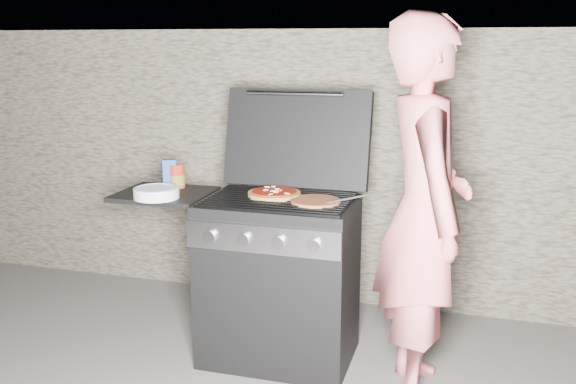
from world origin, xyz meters
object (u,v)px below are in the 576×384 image
(sauce_jar, at_px, (177,176))
(gas_grill, at_px, (236,275))
(pizza_topped, at_px, (274,193))
(person, at_px, (424,212))

(sauce_jar, bearing_deg, gas_grill, -17.35)
(pizza_topped, height_order, sauce_jar, sauce_jar)
(gas_grill, relative_size, sauce_jar, 9.88)
(gas_grill, xyz_separation_m, person, (1.02, -0.13, 0.47))
(pizza_topped, xyz_separation_m, person, (0.81, -0.19, 0.00))
(person, bearing_deg, sauce_jar, 62.86)
(sauce_jar, distance_m, person, 1.44)
(gas_grill, xyz_separation_m, sauce_jar, (-0.40, 0.12, 0.51))
(gas_grill, height_order, pizza_topped, pizza_topped)
(person, bearing_deg, pizza_topped, 60.18)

